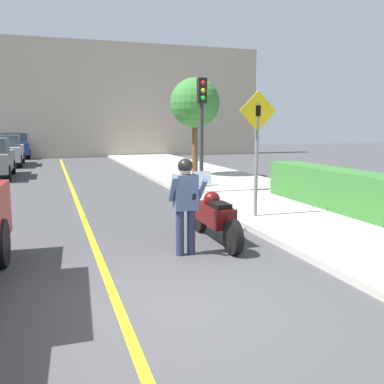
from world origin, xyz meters
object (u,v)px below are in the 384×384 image
motorcycle (214,216)px  person_biker (186,197)px  crossing_sign (257,142)px  parked_car_blue (16,145)px  traffic_light (202,113)px  parked_car_silver (4,150)px  street_tree (195,104)px

motorcycle → person_biker: 1.12m
person_biker → crossing_sign: (2.35, 2.01, 0.83)m
crossing_sign → parked_car_blue: bearing=106.2°
traffic_light → parked_car_blue: 20.05m
parked_car_silver → parked_car_blue: bearing=88.0°
street_tree → parked_car_silver: (-8.08, 8.46, -2.23)m
traffic_light → crossing_sign: bearing=-90.0°
person_biker → street_tree: bearing=70.2°
crossing_sign → street_tree: (1.31, 8.14, 1.25)m
traffic_light → parked_car_blue: traffic_light is taller
person_biker → parked_car_blue: size_ratio=0.40×
motorcycle → street_tree: size_ratio=0.58×
person_biker → parked_car_blue: 24.94m
motorcycle → parked_car_silver: (-5.20, 17.98, 0.35)m
crossing_sign → street_tree: street_tree is taller
traffic_light → parked_car_silver: size_ratio=0.83×
crossing_sign → street_tree: 8.34m
street_tree → parked_car_silver: 11.91m
street_tree → parked_car_silver: size_ratio=0.96×
motorcycle → crossing_sign: 2.48m
person_biker → traffic_light: (2.35, 5.71, 1.55)m
motorcycle → street_tree: 10.28m
crossing_sign → parked_car_silver: size_ratio=0.68×
traffic_light → parked_car_silver: traffic_light is taller
motorcycle → street_tree: (2.88, 9.52, 2.59)m
motorcycle → parked_car_blue: size_ratio=0.55×
parked_car_silver → motorcycle: bearing=-73.9°
motorcycle → traffic_light: traffic_light is taller
crossing_sign → parked_car_blue: (-6.57, 22.58, -0.99)m
motorcycle → crossing_sign: (1.57, 1.38, 1.34)m
motorcycle → parked_car_blue: parked_car_blue is taller
motorcycle → parked_car_silver: 18.72m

